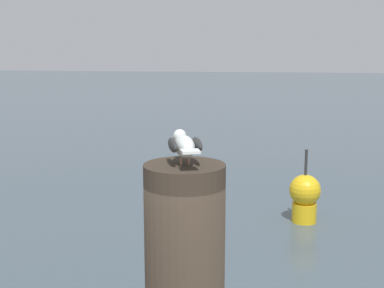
# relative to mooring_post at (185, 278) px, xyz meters

# --- Properties ---
(mooring_post) EXTENTS (0.38, 0.38, 1.12)m
(mooring_post) POSITION_rel_mooring_post_xyz_m (0.00, 0.00, 0.00)
(mooring_post) COLOR #382D23
(mooring_post) RESTS_ON harbor_quay
(seagull) EXTENTS (0.20, 0.39, 0.14)m
(seagull) POSITION_rel_mooring_post_xyz_m (-0.00, 0.01, 0.65)
(seagull) COLOR tan
(seagull) RESTS_ON mooring_post
(channel_buoy) EXTENTS (0.56, 0.56, 1.33)m
(channel_buoy) POSITION_rel_mooring_post_xyz_m (1.09, 7.03, -1.56)
(channel_buoy) COLOR yellow
(channel_buoy) RESTS_ON ground_plane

